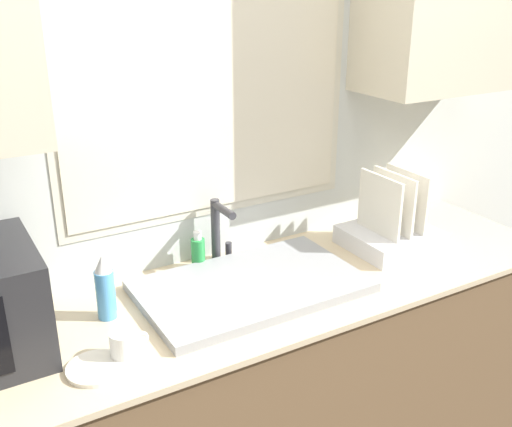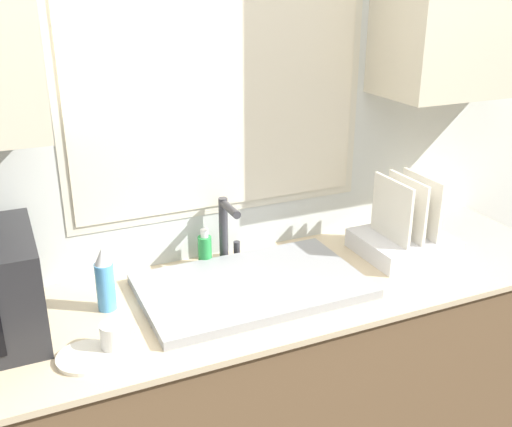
{
  "view_description": "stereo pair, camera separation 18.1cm",
  "coord_description": "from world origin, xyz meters",
  "px_view_note": "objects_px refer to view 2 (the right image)",
  "views": [
    {
      "loc": [
        -0.87,
        -1.18,
        1.84
      ],
      "look_at": [
        -0.02,
        0.28,
        1.17
      ],
      "focal_mm": 42.0,
      "sensor_mm": 36.0,
      "label": 1
    },
    {
      "loc": [
        -0.7,
        -1.26,
        1.84
      ],
      "look_at": [
        -0.02,
        0.28,
        1.17
      ],
      "focal_mm": 42.0,
      "sensor_mm": 36.0,
      "label": 2
    }
  ],
  "objects_px": {
    "dish_rack": "(404,236)",
    "spray_bottle": "(105,280)",
    "soap_bottle": "(205,250)",
    "mug_near_sink": "(115,337)",
    "faucet": "(226,226)"
  },
  "relations": [
    {
      "from": "faucet",
      "to": "dish_rack",
      "type": "distance_m",
      "value": 0.65
    },
    {
      "from": "dish_rack",
      "to": "spray_bottle",
      "type": "bearing_deg",
      "value": 177.67
    },
    {
      "from": "dish_rack",
      "to": "spray_bottle",
      "type": "distance_m",
      "value": 1.07
    },
    {
      "from": "soap_bottle",
      "to": "mug_near_sink",
      "type": "height_order",
      "value": "soap_bottle"
    },
    {
      "from": "dish_rack",
      "to": "soap_bottle",
      "type": "height_order",
      "value": "dish_rack"
    },
    {
      "from": "faucet",
      "to": "mug_near_sink",
      "type": "relative_size",
      "value": 2.2
    },
    {
      "from": "faucet",
      "to": "mug_near_sink",
      "type": "bearing_deg",
      "value": -141.19
    },
    {
      "from": "spray_bottle",
      "to": "mug_near_sink",
      "type": "height_order",
      "value": "spray_bottle"
    },
    {
      "from": "soap_bottle",
      "to": "dish_rack",
      "type": "bearing_deg",
      "value": -16.22
    },
    {
      "from": "spray_bottle",
      "to": "faucet",
      "type": "bearing_deg",
      "value": 19.07
    },
    {
      "from": "spray_bottle",
      "to": "mug_near_sink",
      "type": "distance_m",
      "value": 0.23
    },
    {
      "from": "spray_bottle",
      "to": "soap_bottle",
      "type": "bearing_deg",
      "value": 23.03
    },
    {
      "from": "dish_rack",
      "to": "mug_near_sink",
      "type": "relative_size",
      "value": 2.99
    },
    {
      "from": "soap_bottle",
      "to": "spray_bottle",
      "type": "bearing_deg",
      "value": -156.97
    },
    {
      "from": "faucet",
      "to": "dish_rack",
      "type": "xyz_separation_m",
      "value": [
        0.61,
        -0.2,
        -0.07
      ]
    }
  ]
}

